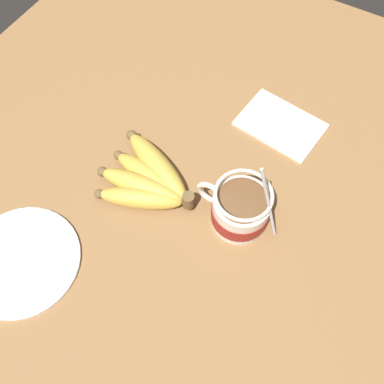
% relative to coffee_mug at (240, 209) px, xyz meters
% --- Properties ---
extents(table, '(1.14, 1.14, 0.04)m').
position_rel_coffee_mug_xyz_m(table, '(0.07, -0.03, -0.06)').
color(table, brown).
rests_on(table, ground).
extents(coffee_mug, '(0.14, 0.09, 0.17)m').
position_rel_coffee_mug_xyz_m(coffee_mug, '(0.00, 0.00, 0.00)').
color(coffee_mug, beige).
rests_on(coffee_mug, table).
extents(banana_bunch, '(0.18, 0.16, 0.04)m').
position_rel_coffee_mug_xyz_m(banana_bunch, '(0.16, 0.02, -0.02)').
color(banana_bunch, brown).
rests_on(banana_bunch, table).
extents(napkin, '(0.16, 0.12, 0.01)m').
position_rel_coffee_mug_xyz_m(napkin, '(0.02, -0.21, -0.03)').
color(napkin, white).
rests_on(napkin, table).
extents(small_plate, '(0.18, 0.18, 0.01)m').
position_rel_coffee_mug_xyz_m(small_plate, '(0.26, 0.23, -0.03)').
color(small_plate, white).
rests_on(small_plate, table).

